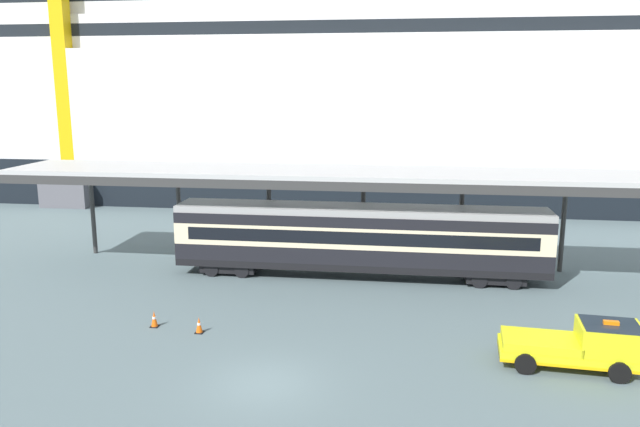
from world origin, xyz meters
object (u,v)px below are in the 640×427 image
Objects in this scene: train_carriage at (359,238)px; dockside_crane at (65,24)px; traffic_cone_mid at (199,325)px; cruise_ship at (410,40)px; traffic_cone_near at (154,319)px; service_truck at (583,344)px.

dockside_crane is at bearing 145.87° from train_carriage.
cruise_ship is at bearing 78.29° from traffic_cone_mid.
train_carriage is 27.54× the size of traffic_cone_near.
service_truck is 49.45m from dockside_crane.
cruise_ship is at bearing 98.99° from service_truck.
cruise_ship reaches higher than traffic_cone_mid.
dockside_crane reaches higher than train_carriage.
traffic_cone_mid is at bearing -52.91° from dockside_crane.
cruise_ship reaches higher than traffic_cone_near.
train_carriage is 0.40× the size of dockside_crane.
traffic_cone_near is at bearing -134.34° from train_carriage.
service_truck is 15.96m from traffic_cone_mid.
dockside_crane is (-36.96, 29.17, 15.11)m from service_truck.
service_truck is at bearing -81.01° from cruise_ship.
dockside_crane is (-21.07, 27.87, 15.74)m from traffic_cone_mid.
service_truck is at bearing -4.68° from traffic_cone_mid.
dockside_crane is at bearing 124.41° from traffic_cone_near.
cruise_ship is 189.35× the size of traffic_cone_mid.
dockside_crane is (-29.96, -15.04, 0.68)m from cruise_ship.
dockside_crane is (-27.47, 18.62, 13.79)m from train_carriage.
dockside_crane reaches higher than service_truck.
cruise_ship is 182.92× the size of traffic_cone_near.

